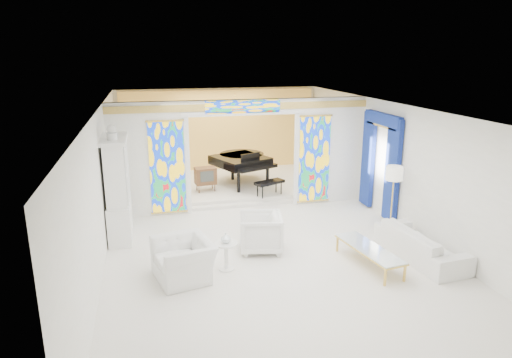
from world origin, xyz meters
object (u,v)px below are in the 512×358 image
object	(u,v)px
armchair_left	(184,260)
grand_piano	(242,160)
tv_console	(205,176)
armchair_right	(261,232)
sofa	(421,244)
coffee_table	(369,249)
china_cabinet	(118,190)

from	to	relation	value
armchair_left	grand_piano	bearing A→B (deg)	144.16
armchair_left	grand_piano	distance (m)	6.10
tv_console	grand_piano	bearing A→B (deg)	20.39
armchair_right	sofa	bearing A→B (deg)	81.12
coffee_table	grand_piano	size ratio (longest dim) A/B	0.60
tv_console	armchair_right	bearing A→B (deg)	-86.53
armchair_left	tv_console	world-z (taller)	tv_console
coffee_table	tv_console	size ratio (longest dim) A/B	2.54
armchair_left	coffee_table	bearing A→B (deg)	71.04
grand_piano	coffee_table	bearing A→B (deg)	-100.27
china_cabinet	grand_piano	size ratio (longest dim) A/B	0.89
armchair_left	coffee_table	distance (m)	3.70
armchair_left	sofa	distance (m)	4.92
coffee_table	tv_console	bearing A→B (deg)	115.77
china_cabinet	tv_console	bearing A→B (deg)	48.59
china_cabinet	armchair_left	size ratio (longest dim) A/B	2.34
grand_piano	armchair_right	bearing A→B (deg)	-120.22
china_cabinet	grand_piano	xyz separation A→B (m)	(3.59, 3.26, -0.26)
armchair_right	coffee_table	distance (m)	2.31
china_cabinet	armchair_right	distance (m)	3.42
armchair_left	coffee_table	world-z (taller)	armchair_left
grand_piano	tv_console	world-z (taller)	grand_piano
sofa	tv_console	size ratio (longest dim) A/B	3.09
china_cabinet	armchair_left	world-z (taller)	china_cabinet
sofa	coffee_table	bearing A→B (deg)	88.60
china_cabinet	armchair_right	bearing A→B (deg)	-26.28
coffee_table	tv_console	world-z (taller)	tv_console
coffee_table	tv_console	distance (m)	5.98
armchair_left	coffee_table	size ratio (longest dim) A/B	0.64
armchair_right	armchair_left	bearing A→B (deg)	-51.89
china_cabinet	tv_console	size ratio (longest dim) A/B	3.80
armchair_right	coffee_table	size ratio (longest dim) A/B	0.50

